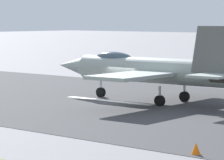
{
  "coord_description": "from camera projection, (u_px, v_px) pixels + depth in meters",
  "views": [
    {
      "loc": [
        -32.27,
        37.74,
        6.16
      ],
      "look_at": [
        -4.03,
        5.11,
        2.2
      ],
      "focal_mm": 109.25,
      "sensor_mm": 36.0,
      "label": 1
    }
  ],
  "objects": [
    {
      "name": "marker_cone_near",
      "position": [
        196.0,
        149.0,
        30.65
      ],
      "size": [
        0.44,
        0.44,
        0.55
      ],
      "primitive_type": "cone",
      "color": "orange",
      "rests_on": "ground"
    },
    {
      "name": "ground_plane",
      "position": [
        116.0,
        102.0,
        50.01
      ],
      "size": [
        400.0,
        400.0,
        0.0
      ],
      "primitive_type": "plane",
      "color": "gray"
    },
    {
      "name": "fighter_jet",
      "position": [
        152.0,
        69.0,
        49.62
      ],
      "size": [
        17.01,
        13.93,
        5.6
      ],
      "color": "#A0ABA5",
      "rests_on": "ground"
    },
    {
      "name": "runway_strip",
      "position": [
        116.0,
        102.0,
        49.99
      ],
      "size": [
        240.0,
        26.0,
        0.02
      ],
      "color": "#3F3F41",
      "rests_on": "ground"
    }
  ]
}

